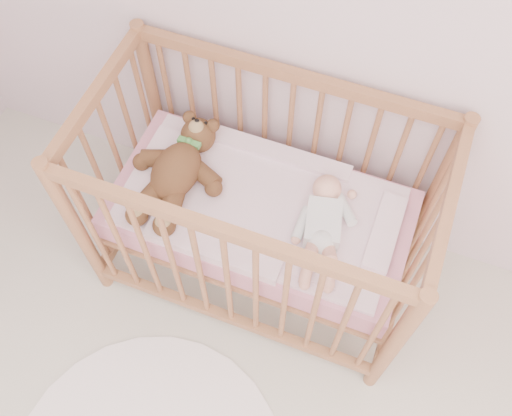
% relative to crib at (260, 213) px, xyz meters
% --- Properties ---
extents(wall_back, '(4.00, 0.02, 2.70)m').
position_rel_crib_xyz_m(wall_back, '(0.29, 0.40, 0.85)').
color(wall_back, silver).
rests_on(wall_back, floor).
extents(crib, '(1.36, 0.76, 1.00)m').
position_rel_crib_xyz_m(crib, '(0.00, 0.00, 0.00)').
color(crib, '#A06B44').
rests_on(crib, floor).
extents(mattress, '(1.22, 0.62, 0.13)m').
position_rel_crib_xyz_m(mattress, '(0.00, 0.00, -0.01)').
color(mattress, pink).
rests_on(mattress, crib).
extents(blanket, '(1.10, 0.58, 0.06)m').
position_rel_crib_xyz_m(blanket, '(0.00, 0.00, 0.06)').
color(blanket, '#F9ABC3').
rests_on(blanket, mattress).
extents(baby, '(0.35, 0.56, 0.12)m').
position_rel_crib_xyz_m(baby, '(0.27, -0.02, 0.14)').
color(baby, silver).
rests_on(baby, blanket).
extents(teddy_bear, '(0.43, 0.60, 0.16)m').
position_rel_crib_xyz_m(teddy_bear, '(-0.35, -0.02, 0.15)').
color(teddy_bear, brown).
rests_on(teddy_bear, blanket).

